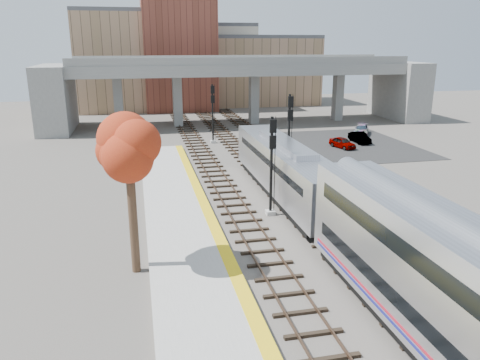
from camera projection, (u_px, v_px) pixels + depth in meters
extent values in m
plane|color=#47423D|center=(331.00, 265.00, 24.86)|extent=(160.00, 160.00, 0.00)
cube|color=#9E9E99|center=(196.00, 276.00, 23.32)|extent=(4.50, 60.00, 0.35)
cube|color=yellow|center=(233.00, 269.00, 23.66)|extent=(0.70, 60.00, 0.01)
cube|color=black|center=(228.00, 195.00, 35.89)|extent=(2.50, 95.00, 0.14)
cube|color=brown|center=(218.00, 195.00, 35.71)|extent=(0.07, 95.00, 0.14)
cube|color=brown|center=(237.00, 193.00, 36.01)|extent=(0.07, 95.00, 0.14)
cube|color=black|center=(280.00, 192.00, 36.76)|extent=(2.50, 95.00, 0.14)
cube|color=brown|center=(271.00, 191.00, 36.58)|extent=(0.07, 95.00, 0.14)
cube|color=brown|center=(289.00, 190.00, 36.87)|extent=(0.07, 95.00, 0.14)
cube|color=black|center=(328.00, 188.00, 37.58)|extent=(2.50, 95.00, 0.14)
cube|color=brown|center=(319.00, 188.00, 37.40)|extent=(0.07, 95.00, 0.14)
cube|color=brown|center=(336.00, 187.00, 37.70)|extent=(0.07, 95.00, 0.14)
cube|color=slate|center=(240.00, 69.00, 65.84)|extent=(46.00, 10.00, 1.50)
cube|color=slate|center=(248.00, 61.00, 60.99)|extent=(46.00, 0.20, 1.00)
cube|color=slate|center=(233.00, 59.00, 69.98)|extent=(46.00, 0.20, 1.00)
cube|color=slate|center=(118.00, 102.00, 63.54)|extent=(1.20, 1.60, 7.00)
cube|color=slate|center=(177.00, 101.00, 65.19)|extent=(1.20, 1.60, 7.00)
cube|color=slate|center=(254.00, 99.00, 67.46)|extent=(1.20, 1.60, 7.00)
cube|color=slate|center=(338.00, 97.00, 70.15)|extent=(1.20, 1.60, 7.00)
cube|color=slate|center=(56.00, 98.00, 61.67)|extent=(4.00, 12.00, 8.50)
cube|color=slate|center=(399.00, 90.00, 72.00)|extent=(4.00, 12.00, 8.50)
cube|color=tan|center=(132.00, 62.00, 81.40)|extent=(18.00, 14.00, 16.00)
cube|color=#4C4C4F|center=(128.00, 12.00, 79.05)|extent=(18.00, 14.00, 0.60)
cube|color=beige|center=(207.00, 66.00, 89.26)|extent=(16.00, 16.00, 14.00)
cube|color=#4C4C4F|center=(206.00, 26.00, 87.19)|extent=(16.00, 16.00, 0.60)
cube|color=brown|center=(179.00, 50.00, 79.68)|extent=(12.00, 10.00, 20.00)
cube|color=tan|center=(260.00, 71.00, 89.74)|extent=(20.00, 14.00, 12.00)
cube|color=#4C4C4F|center=(261.00, 37.00, 87.95)|extent=(20.00, 14.00, 0.60)
cube|color=black|center=(348.00, 144.00, 53.97)|extent=(14.00, 18.00, 0.04)
cube|color=#A8AAB2|center=(285.00, 167.00, 35.10)|extent=(3.00, 19.00, 3.20)
cube|color=black|center=(254.00, 136.00, 43.85)|extent=(2.20, 0.06, 1.10)
cube|color=black|center=(285.00, 159.00, 34.93)|extent=(3.02, 16.15, 0.50)
cube|color=black|center=(284.00, 191.00, 35.62)|extent=(2.70, 17.10, 0.50)
cube|color=#A8AAB2|center=(286.00, 144.00, 34.59)|extent=(1.60, 9.50, 0.40)
cube|color=#9E9E99|center=(270.00, 213.00, 32.03)|extent=(0.60, 0.60, 0.30)
cylinder|color=black|center=(271.00, 167.00, 31.12)|extent=(0.19, 0.19, 6.75)
cube|color=black|center=(273.00, 126.00, 30.09)|extent=(0.43, 0.18, 0.87)
cube|color=black|center=(273.00, 142.00, 30.39)|extent=(0.43, 0.18, 0.87)
cube|color=#9E9E99|center=(288.00, 175.00, 41.11)|extent=(0.60, 0.60, 0.30)
cylinder|color=black|center=(289.00, 136.00, 40.13)|extent=(0.21, 0.21, 7.19)
cube|color=black|center=(291.00, 102.00, 39.06)|extent=(0.46, 0.18, 0.92)
cube|color=black|center=(290.00, 115.00, 39.38)|extent=(0.46, 0.18, 0.92)
cube|color=#9E9E99|center=(213.00, 142.00, 54.81)|extent=(0.60, 0.60, 0.30)
cylinder|color=black|center=(213.00, 114.00, 53.89)|extent=(0.19, 0.19, 6.78)
cube|color=black|center=(213.00, 90.00, 52.86)|extent=(0.44, 0.18, 0.87)
cube|color=black|center=(213.00, 99.00, 53.16)|extent=(0.44, 0.18, 0.87)
cylinder|color=#382619|center=(133.00, 214.00, 23.29)|extent=(0.44, 0.44, 6.31)
ellipsoid|color=#A53E16|center=(128.00, 143.00, 22.27)|extent=(3.60, 3.60, 4.51)
imported|color=#99999E|center=(342.00, 143.00, 51.94)|extent=(2.28, 3.71, 1.18)
imported|color=#99999E|center=(360.00, 138.00, 54.61)|extent=(1.32, 3.74, 1.23)
imported|color=#99999E|center=(361.00, 130.00, 59.64)|extent=(3.53, 4.44, 1.20)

